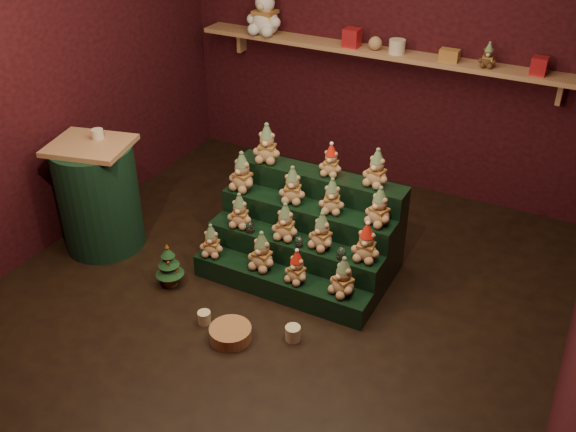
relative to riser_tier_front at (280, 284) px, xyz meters
The scene contains 40 objects.
ground 0.13m from the riser_tier_front, 102.28° to the left, with size 4.00×4.00×0.00m, color black.
back_wall 2.51m from the riser_tier_front, 90.53° to the left, with size 4.00×0.10×2.80m, color black.
front_wall 2.36m from the riser_tier_front, 90.58° to the right, with size 4.00×0.10×2.80m, color black.
left_wall 2.45m from the riser_tier_front, behind, with size 0.10×4.00×2.80m, color black.
back_shelf 2.30m from the riser_tier_front, 90.58° to the left, with size 3.60×0.26×0.24m.
riser_tier_front is the anchor object (origin of this frame).
riser_tier_midfront 0.24m from the riser_tier_front, 90.00° to the left, with size 1.40×0.22×0.36m, color black.
riser_tier_midback 0.48m from the riser_tier_front, 90.00° to the left, with size 1.40×0.22×0.54m, color black.
riser_tier_back 0.71m from the riser_tier_front, 90.00° to the left, with size 1.40×0.22×0.72m, color black.
teddy_0 0.63m from the riser_tier_front, behind, with size 0.19×0.17×0.26m, color tan, non-canonical shape.
teddy_1 0.29m from the riser_tier_front, behind, with size 0.22×0.19×0.30m, color tan, non-canonical shape.
teddy_2 0.26m from the riser_tier_front, ahead, with size 0.18×0.16×0.26m, color tan, non-canonical shape.
teddy_3 0.55m from the riser_tier_front, ahead, with size 0.21×0.19×0.29m, color tan, non-canonical shape.
teddy_4 0.64m from the riser_tier_front, 156.02° to the left, with size 0.19×0.17×0.27m, color tan, non-canonical shape.
teddy_5 0.47m from the riser_tier_front, 107.51° to the left, with size 0.20×0.18×0.29m, color tan, non-canonical shape.
teddy_6 0.52m from the riser_tier_front, 44.69° to the left, with size 0.20×0.18×0.29m, color tan, non-canonical shape.
teddy_7 0.74m from the riser_tier_front, 22.44° to the left, with size 0.21×0.19×0.29m, color tan, non-canonical shape.
teddy_8 0.94m from the riser_tier_front, 142.44° to the left, with size 0.22×0.20×0.31m, color tan, non-canonical shape.
teddy_9 0.75m from the riser_tier_front, 106.02° to the left, with size 0.20×0.18×0.29m, color tan, non-canonical shape.
teddy_10 0.76m from the riser_tier_front, 65.95° to the left, with size 0.19×0.17×0.27m, color tan, non-canonical shape.
teddy_11 0.94m from the riser_tier_front, 38.26° to the left, with size 0.21×0.19×0.29m, color tan, non-canonical shape.
teddy_12 1.12m from the riser_tier_front, 125.37° to the left, with size 0.22×0.20×0.31m, color tan, non-canonical shape.
teddy_13 1.01m from the riser_tier_front, 82.84° to the left, with size 0.18×0.16×0.25m, color tan, non-canonical shape.
teddy_14 1.12m from the riser_tier_front, 56.23° to the left, with size 0.21×0.18×0.29m, color tan, non-canonical shape.
snow_globe_a 0.49m from the riser_tier_front, 154.99° to the left, with size 0.07×0.07×0.09m.
snow_globe_b 0.36m from the riser_tier_front, 64.39° to the left, with size 0.06×0.06×0.08m.
snow_globe_c 0.55m from the riser_tier_front, 21.14° to the left, with size 0.07×0.07×0.09m.
side_table 1.66m from the riser_tier_front, behind, with size 0.71×0.64×0.93m.
table_ornament 1.84m from the riser_tier_front, behind, with size 0.09×0.09×0.07m, color beige.
mini_christmas_tree 0.85m from the riser_tier_front, 160.53° to the right, with size 0.22×0.22×0.37m.
mug_left 0.63m from the riser_tier_front, 120.58° to the right, with size 0.09×0.09×0.09m, color beige.
mug_right 0.51m from the riser_tier_front, 51.73° to the right, with size 0.11×0.11×0.11m, color beige.
wicker_basket 0.59m from the riser_tier_front, 96.59° to the right, with size 0.29×0.29×0.09m, color #AD7645.
white_bear 2.71m from the riser_tier_front, 121.57° to the left, with size 0.35×0.32×0.49m, color silver, non-canonical shape.
brown_bear 2.51m from the riser_tier_front, 65.34° to the left, with size 0.14×0.13×0.20m, color #4B2C19, non-canonical shape.
gift_tin_red_a 2.36m from the riser_tier_front, 99.06° to the left, with size 0.14×0.14×0.16m, color red.
gift_tin_cream 2.33m from the riser_tier_front, 86.71° to the left, with size 0.14×0.14×0.12m, color beige.
gift_tin_red_b 2.67m from the riser_tier_front, 56.45° to the left, with size 0.12×0.12×0.14m, color red.
shelf_plush_ball 2.33m from the riser_tier_front, 92.62° to the left, with size 0.12×0.12×0.12m, color tan.
scarf_gift_box 2.39m from the riser_tier_front, 73.59° to the left, with size 0.16×0.10×0.10m, color #C8501C.
Camera 1 is at (1.84, -3.43, 3.02)m, focal length 40.00 mm.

